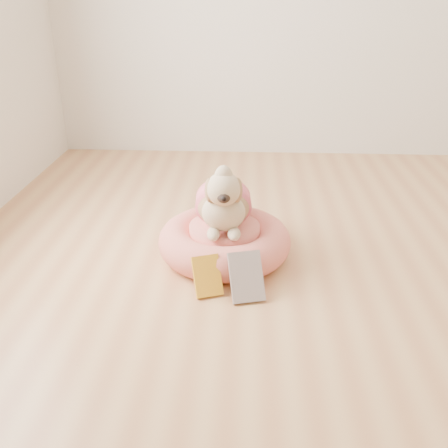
{
  "coord_description": "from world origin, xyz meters",
  "views": [
    {
      "loc": [
        -0.51,
        -1.67,
        1.21
      ],
      "look_at": [
        -0.62,
        0.46,
        0.2
      ],
      "focal_mm": 40.0,
      "sensor_mm": 36.0,
      "label": 1
    }
  ],
  "objects_px": {
    "book_yellow": "(207,276)",
    "book_white": "(246,277)",
    "pet_bed": "(225,241)",
    "dog": "(223,191)"
  },
  "relations": [
    {
      "from": "book_yellow",
      "to": "book_white",
      "type": "xyz_separation_m",
      "value": [
        0.17,
        -0.02,
        0.01
      ]
    },
    {
      "from": "dog",
      "to": "book_yellow",
      "type": "height_order",
      "value": "dog"
    },
    {
      "from": "pet_bed",
      "to": "book_yellow",
      "type": "distance_m",
      "value": 0.34
    },
    {
      "from": "dog",
      "to": "book_white",
      "type": "relative_size",
      "value": 2.2
    },
    {
      "from": "book_white",
      "to": "book_yellow",
      "type": "bearing_deg",
      "value": 159.1
    },
    {
      "from": "book_yellow",
      "to": "book_white",
      "type": "relative_size",
      "value": 0.82
    },
    {
      "from": "pet_bed",
      "to": "book_white",
      "type": "bearing_deg",
      "value": -72.62
    },
    {
      "from": "book_yellow",
      "to": "book_white",
      "type": "distance_m",
      "value": 0.17
    },
    {
      "from": "pet_bed",
      "to": "book_yellow",
      "type": "relative_size",
      "value": 3.63
    },
    {
      "from": "book_yellow",
      "to": "pet_bed",
      "type": "bearing_deg",
      "value": 60.47
    }
  ]
}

